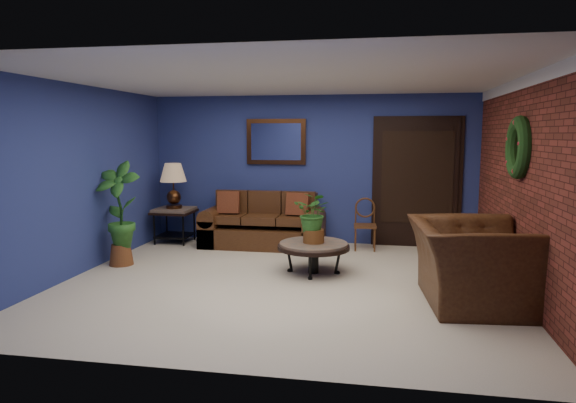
% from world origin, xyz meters
% --- Properties ---
extents(floor, '(5.50, 5.50, 0.00)m').
position_xyz_m(floor, '(0.00, 0.00, 0.00)').
color(floor, beige).
rests_on(floor, ground).
extents(wall_back, '(5.50, 0.04, 2.50)m').
position_xyz_m(wall_back, '(0.00, 2.50, 1.25)').
color(wall_back, navy).
rests_on(wall_back, ground).
extents(wall_left, '(0.04, 5.00, 2.50)m').
position_xyz_m(wall_left, '(-2.75, 0.00, 1.25)').
color(wall_left, navy).
rests_on(wall_left, ground).
extents(wall_right_brick, '(0.04, 5.00, 2.50)m').
position_xyz_m(wall_right_brick, '(2.75, 0.00, 1.25)').
color(wall_right_brick, maroon).
rests_on(wall_right_brick, ground).
extents(ceiling, '(5.50, 5.00, 0.02)m').
position_xyz_m(ceiling, '(0.00, 0.00, 2.50)').
color(ceiling, silver).
rests_on(ceiling, wall_back).
extents(crown_molding, '(0.03, 5.00, 0.14)m').
position_xyz_m(crown_molding, '(2.72, 0.00, 2.43)').
color(crown_molding, white).
rests_on(crown_molding, wall_right_brick).
extents(wall_mirror, '(1.02, 0.06, 0.77)m').
position_xyz_m(wall_mirror, '(-0.60, 2.46, 1.72)').
color(wall_mirror, '#452512').
rests_on(wall_mirror, wall_back).
extents(closet_door, '(1.44, 0.06, 2.18)m').
position_xyz_m(closet_door, '(1.75, 2.47, 1.05)').
color(closet_door, black).
rests_on(closet_door, wall_back).
extents(wreath, '(0.16, 0.72, 0.72)m').
position_xyz_m(wreath, '(2.69, 0.05, 1.70)').
color(wreath, black).
rests_on(wreath, wall_right_brick).
extents(sofa, '(2.00, 0.86, 0.90)m').
position_xyz_m(sofa, '(-0.73, 2.08, 0.29)').
color(sofa, '#4A2C15').
rests_on(sofa, ground).
extents(coffee_table, '(0.96, 0.96, 0.41)m').
position_xyz_m(coffee_table, '(0.30, 0.52, 0.36)').
color(coffee_table, '#4E4944').
rests_on(coffee_table, ground).
extents(end_table, '(0.65, 0.65, 0.59)m').
position_xyz_m(end_table, '(-2.30, 2.05, 0.45)').
color(end_table, '#4E4944').
rests_on(end_table, ground).
extents(table_lamp, '(0.45, 0.45, 0.74)m').
position_xyz_m(table_lamp, '(-2.30, 2.05, 1.07)').
color(table_lamp, '#452512').
rests_on(table_lamp, end_table).
extents(side_chair, '(0.37, 0.37, 0.83)m').
position_xyz_m(side_chair, '(0.93, 2.11, 0.47)').
color(side_chair, '#562E18').
rests_on(side_chair, ground).
extents(armchair, '(1.33, 1.49, 0.90)m').
position_xyz_m(armchair, '(2.15, -0.42, 0.45)').
color(armchair, '#4A2C15').
rests_on(armchair, ground).
extents(coffee_plant, '(0.60, 0.55, 0.67)m').
position_xyz_m(coffee_plant, '(0.30, 0.52, 0.78)').
color(coffee_plant, brown).
rests_on(coffee_plant, coffee_table).
extents(floor_plant, '(0.46, 0.40, 0.86)m').
position_xyz_m(floor_plant, '(2.35, 0.30, 0.45)').
color(floor_plant, brown).
rests_on(floor_plant, ground).
extents(tall_plant, '(0.70, 0.52, 1.48)m').
position_xyz_m(tall_plant, '(-2.45, 0.46, 0.80)').
color(tall_plant, brown).
rests_on(tall_plant, ground).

